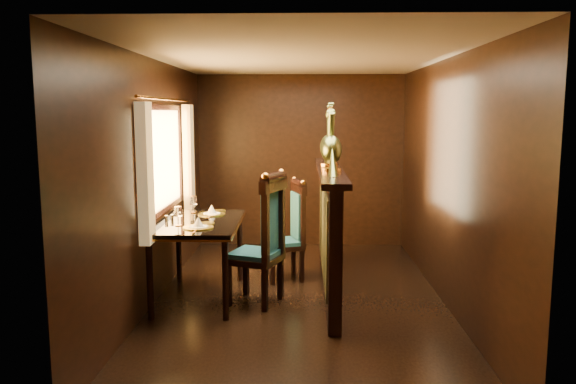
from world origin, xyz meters
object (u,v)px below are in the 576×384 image
Objects in this scene: peacock_left at (332,137)px; peacock_right at (329,136)px; chair_right at (292,227)px; dining_table at (199,228)px; chair_left at (266,235)px.

peacock_right is at bearing 90.00° from peacock_left.
peacock_right is (0.41, -0.22, 1.07)m from chair_right.
peacock_left is 1.03× the size of peacock_right.
peacock_right is at bearing 20.11° from dining_table.
dining_table is 2.10× the size of peacock_right.
peacock_left is at bearing -79.50° from chair_right.
peacock_left is at bearing -1.78° from dining_table.
dining_table is at bearing -173.54° from chair_left.
chair_left is at bearing -133.67° from peacock_right.
chair_left is 1.20m from peacock_left.
peacock_left is (0.66, 0.14, 0.99)m from chair_left.
chair_right is at bearing 151.43° from peacock_right.
peacock_left reaches higher than chair_left.
dining_table is 0.74m from chair_left.
chair_right is 1.39m from peacock_left.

